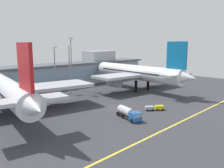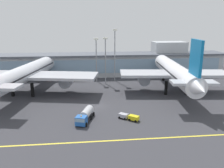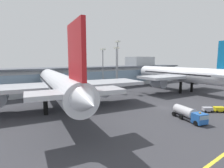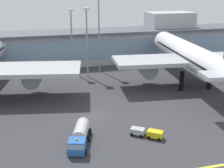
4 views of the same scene
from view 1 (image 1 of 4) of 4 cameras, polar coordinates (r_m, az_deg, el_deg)
name	(u,v)px [view 1 (image 1 of 4)]	position (r m, az deg, el deg)	size (l,w,h in m)	color
ground_plane	(112,108)	(73.80, -0.10, -5.83)	(180.00, 180.00, 0.00)	#38383D
taxiway_centreline_stripe	(175,125)	(61.27, 15.06, -9.46)	(144.00, 0.50, 0.01)	yellow
terminal_building	(43,76)	(108.83, -16.38, 1.94)	(129.23, 14.00, 15.85)	#ADB2B7
airliner_near_left	(6,89)	(71.69, -24.33, -1.16)	(52.15, 59.09, 20.06)	black
airliner_near_right	(137,73)	(101.50, 5.98, 2.74)	(40.58, 56.11, 20.61)	black
fuel_tanker_truck	(129,113)	(63.32, 4.17, -7.08)	(5.18, 9.36, 2.90)	black
baggage_tug_near	(155,108)	(72.31, 10.29, -5.67)	(5.36, 4.66, 1.40)	black
apron_light_mast_west	(69,61)	(94.83, -10.32, 5.48)	(1.80, 1.80, 19.32)	gray
apron_light_mast_centre	(71,56)	(101.18, -9.87, 6.76)	(1.80, 1.80, 22.49)	gray
apron_light_mast_east	(55,62)	(96.87, -13.72, 5.27)	(1.80, 1.80, 18.79)	gray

